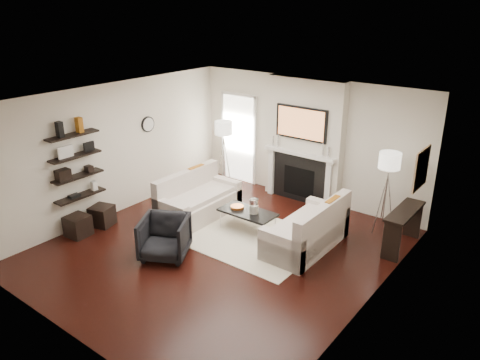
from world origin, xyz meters
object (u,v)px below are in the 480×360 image
Objects in this scene: loveseat_left_base at (199,207)px; ottoman_near at (102,216)px; armchair at (164,236)px; lamp_right_shade at (390,161)px; loveseat_right_base at (305,237)px; coffee_table at (248,212)px; lamp_left_shade at (224,128)px.

ottoman_near is (-1.26, -1.47, -0.01)m from loveseat_left_base.
loveseat_left_base is 4.50× the size of ottoman_near.
lamp_right_shade is at bearing 21.08° from armchair.
loveseat_right_base is 4.50× the size of lamp_right_shade.
armchair is at bearing -68.60° from loveseat_left_base.
coffee_table is 1.37× the size of armchair.
loveseat_right_base is at bearing 6.23° from coffee_table.
loveseat_right_base is 4.02m from ottoman_near.
coffee_table is 2.60m from lamp_left_shade.
loveseat_left_base is 3.86m from lamp_right_shade.
lamp_left_shade is at bearing 111.92° from loveseat_left_base.
armchair reaches higher than ottoman_near.
loveseat_left_base is 1.69m from armchair.
loveseat_right_base is 2.09m from lamp_right_shade.
armchair is (-1.78, -1.77, 0.19)m from loveseat_right_base.
loveseat_right_base is 3.56m from lamp_left_shade.
lamp_left_shade reaches higher than loveseat_right_base.
loveseat_right_base is at bearing 4.88° from loveseat_left_base.
loveseat_left_base is 1.64× the size of coffee_table.
loveseat_left_base is at bearing 49.32° from ottoman_near.
coffee_table is 2.75× the size of lamp_left_shade.
lamp_left_shade reaches higher than coffee_table.
lamp_left_shade reaches higher than ottoman_near.
loveseat_right_base is 2.51m from armchair.
ottoman_near is at bearing -147.79° from coffee_table.
ottoman_near is at bearing -101.42° from lamp_left_shade.
lamp_left_shade reaches higher than armchair.
coffee_table is (-1.21, -0.13, 0.19)m from loveseat_right_base.
loveseat_right_base is 2.24× the size of armchair.
ottoman_near is (-3.65, -1.67, -0.01)m from loveseat_right_base.
lamp_right_shade reaches higher than armchair.
loveseat_left_base is 1.20m from coffee_table.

